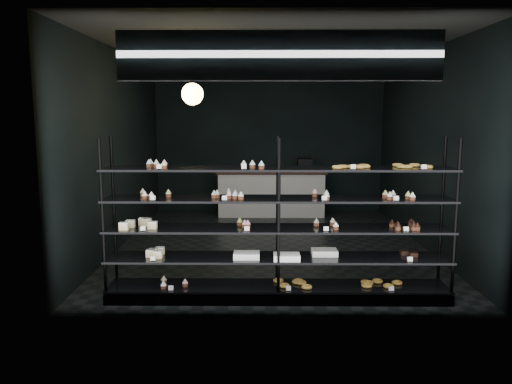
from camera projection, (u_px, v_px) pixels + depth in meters
room at (272, 149)px, 8.10m from camera, size 5.01×6.01×3.20m
display_shelf at (275, 247)px, 5.83m from camera, size 4.00×0.50×1.91m
signage at (280, 56)px, 5.03m from camera, size 3.30×0.05×0.50m
pendant_lamp at (192, 94)px, 7.12m from camera, size 0.31×0.31×0.88m
service_counter at (272, 192)px, 10.74m from camera, size 2.33×0.65×1.23m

